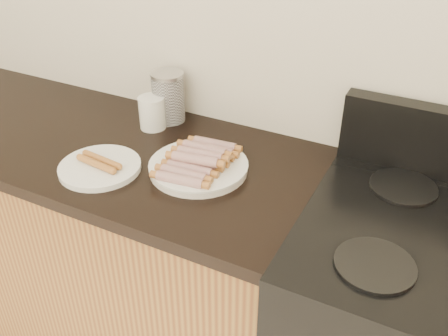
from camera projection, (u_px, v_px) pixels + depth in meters
The scene contains 11 objects.
wall_back at pixel (229, 3), 1.50m from camera, with size 4.00×0.04×2.60m, color silver.
cabinet_base at pixel (38, 221), 2.00m from camera, with size 2.20×0.59×0.86m, color olive.
counter_slab at pixel (13, 121), 1.76m from camera, with size 2.20×0.62×0.04m, color black.
burner_near_left at pixel (375, 265), 1.10m from camera, with size 0.18×0.18×0.01m, color black.
burner_far_left at pixel (403, 187), 1.36m from camera, with size 0.18×0.18×0.01m, color black.
main_plate at pixel (199, 168), 1.45m from camera, with size 0.29×0.29×0.02m, color white.
side_plate at pixel (100, 167), 1.45m from camera, with size 0.24×0.24×0.02m, color white.
hotdog_pile at pixel (198, 159), 1.43m from camera, with size 0.14×0.25×0.05m.
plain_sausages at pixel (99, 162), 1.44m from camera, with size 0.14×0.06×0.02m.
canister at pixel (168, 97), 1.68m from camera, with size 0.11×0.11×0.17m.
mug at pixel (152, 113), 1.65m from camera, with size 0.09×0.09×0.11m, color white.
Camera 1 is at (0.68, 0.63, 1.69)m, focal length 40.00 mm.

